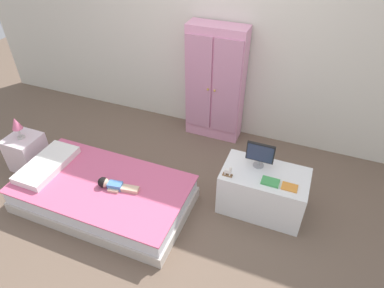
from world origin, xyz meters
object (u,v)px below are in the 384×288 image
(wardrobe, at_px, (215,84))
(tv_stand, at_px, (263,191))
(doll, at_px, (111,184))
(tv_monitor, at_px, (260,154))
(book_green, at_px, (270,182))
(bed, at_px, (104,194))
(table_lamp, at_px, (16,124))
(rocking_horse_toy, at_px, (229,171))
(nightstand, at_px, (27,152))
(book_orange, at_px, (290,187))

(wardrobe, bearing_deg, tv_stand, -50.60)
(doll, height_order, tv_monitor, tv_monitor)
(book_green, bearing_deg, bed, -164.28)
(table_lamp, bearing_deg, tv_stand, 7.76)
(doll, relative_size, book_green, 2.55)
(bed, xyz_separation_m, tv_stand, (1.43, 0.52, 0.09))
(rocking_horse_toy, xyz_separation_m, book_green, (0.36, 0.05, -0.04))
(nightstand, bearing_deg, table_lamp, 0.00)
(bed, bearing_deg, table_lamp, 170.73)
(table_lamp, relative_size, book_green, 1.60)
(bed, height_order, tv_monitor, tv_monitor)
(tv_stand, xyz_separation_m, book_green, (0.06, -0.10, 0.23))
(doll, height_order, book_green, book_green)
(book_orange, bearing_deg, doll, -164.54)
(wardrobe, bearing_deg, bed, -111.46)
(bed, bearing_deg, rocking_horse_toy, 18.16)
(rocking_horse_toy, bearing_deg, bed, -161.84)
(rocking_horse_toy, relative_size, book_orange, 0.80)
(tv_stand, xyz_separation_m, rocking_horse_toy, (-0.31, -0.15, 0.27))
(wardrobe, height_order, rocking_horse_toy, wardrobe)
(doll, height_order, book_orange, book_orange)
(nightstand, xyz_separation_m, rocking_horse_toy, (2.21, 0.19, 0.30))
(doll, relative_size, tv_stand, 0.51)
(bed, height_order, table_lamp, table_lamp)
(wardrobe, bearing_deg, table_lamp, -141.32)
(table_lamp, distance_m, book_orange, 2.75)
(book_green, relative_size, book_orange, 1.13)
(bed, relative_size, tv_stand, 2.12)
(table_lamp, height_order, tv_stand, table_lamp)
(wardrobe, bearing_deg, book_orange, -46.54)
(rocking_horse_toy, bearing_deg, book_orange, 5.45)
(tv_stand, bearing_deg, rocking_horse_toy, -153.63)
(doll, distance_m, tv_monitor, 1.39)
(nightstand, height_order, tv_stand, tv_stand)
(tv_monitor, relative_size, book_green, 1.65)
(nightstand, bearing_deg, book_green, 5.35)
(tv_stand, bearing_deg, book_orange, -24.42)
(tv_stand, bearing_deg, tv_monitor, 138.73)
(doll, distance_m, table_lamp, 1.24)
(nightstand, distance_m, wardrobe, 2.21)
(nightstand, relative_size, rocking_horse_toy, 3.63)
(bed, bearing_deg, wardrobe, 68.54)
(bed, bearing_deg, doll, -3.55)
(bed, height_order, rocking_horse_toy, rocking_horse_toy)
(bed, relative_size, doll, 4.19)
(doll, xyz_separation_m, tv_stand, (1.31, 0.53, -0.09))
(nightstand, bearing_deg, book_orange, 5.03)
(tv_monitor, bearing_deg, book_green, -50.77)
(nightstand, xyz_separation_m, book_orange, (2.74, 0.24, 0.26))
(table_lamp, distance_m, book_green, 2.58)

